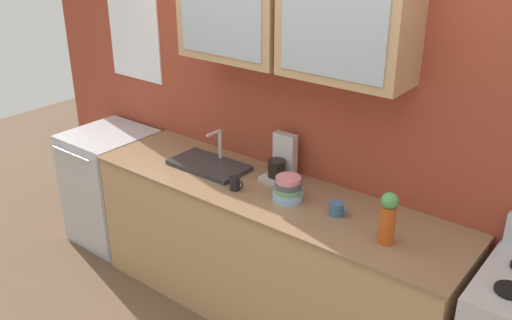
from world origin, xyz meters
name	(u,v)px	position (x,y,z in m)	size (l,w,h in m)	color
ground_plane	(267,310)	(0.00, 0.00, 0.00)	(10.00, 10.00, 0.00)	brown
back_wall_unit	(301,101)	(-0.01, 0.34, 1.40)	(4.84, 0.42, 2.51)	#993D28
counter	(268,254)	(0.00, 0.00, 0.46)	(2.50, 0.66, 0.91)	tan
sink_faucet	(209,164)	(-0.52, 0.03, 0.93)	(0.53, 0.29, 0.24)	#2D2D30
bowl_stack	(288,189)	(0.16, -0.02, 0.98)	(0.18, 0.18, 0.15)	#8CB7E0
vase	(388,217)	(0.82, -0.09, 1.06)	(0.09, 0.09, 0.29)	#BF4C19
cup_near_sink	(235,183)	(-0.17, -0.11, 0.95)	(0.10, 0.06, 0.09)	black
cup_near_bowls	(337,209)	(0.48, 0.01, 0.95)	(0.12, 0.09, 0.08)	#38608C
dishwasher	(112,186)	(-1.56, 0.00, 0.46)	(0.58, 0.64, 0.91)	silver
coffee_maker	(281,162)	(-0.05, 0.20, 1.02)	(0.17, 0.20, 0.29)	#B7B7BC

